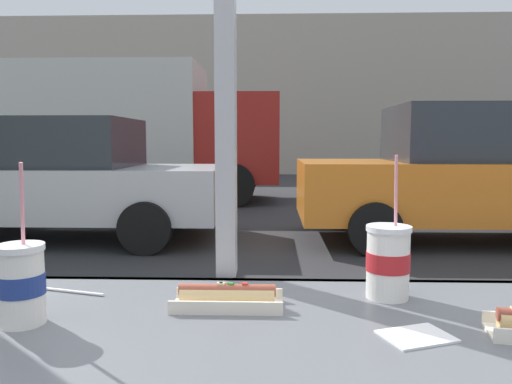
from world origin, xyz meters
The scene contains 11 objects.
ground_plane centered at (0.00, 8.00, 0.00)m, with size 60.00×60.00×0.00m, color #2D2D30.
sidewalk_strip centered at (0.00, 1.60, 0.06)m, with size 16.00×2.80×0.13m, color #B2ADA3.
building_facade_far centered at (0.00, 19.25, 3.17)m, with size 28.00×1.20×6.33m, color #A89E8E.
soda_cup_left centered at (0.38, -0.11, 1.09)m, with size 0.10×0.10×0.32m.
soda_cup_right centered at (-0.36, -0.29, 1.08)m, with size 0.09×0.09×0.31m.
hotdog_tray_near centered at (0.03, -0.18, 1.03)m, with size 0.23×0.10×0.05m.
loose_straw centered at (-0.35, -0.09, 1.01)m, with size 0.01×0.01×0.19m, color white.
napkin_wrapper centered at (0.38, -0.33, 1.01)m, with size 0.12×0.09×0.00m, color white.
parked_car_silver centered at (-2.79, 5.44, 0.85)m, with size 4.33×2.02×1.66m.
parked_car_orange centered at (2.75, 5.44, 0.91)m, with size 4.39×1.98×1.82m.
box_truck centered at (-3.49, 9.81, 1.64)m, with size 7.18×2.44×3.02m.
Camera 1 is at (0.12, -1.19, 1.36)m, focal length 34.33 mm.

